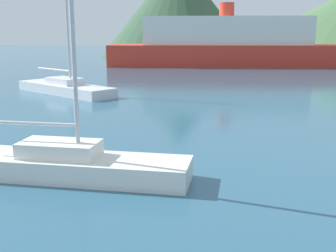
# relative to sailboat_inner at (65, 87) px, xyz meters

# --- Properties ---
(sailboat_inner) EXTENTS (8.20, 5.68, 8.25)m
(sailboat_inner) POSITION_rel_sailboat_inner_xyz_m (0.00, 0.00, 0.00)
(sailboat_inner) COLOR silver
(sailboat_inner) RESTS_ON ground_plane
(sailboat_middle) EXTENTS (7.32, 1.96, 11.50)m
(sailboat_middle) POSITION_rel_sailboat_inner_xyz_m (7.55, -15.04, 0.07)
(sailboat_middle) COLOR white
(sailboat_middle) RESTS_ON ground_plane
(ferry_distant) EXTENTS (28.51, 12.21, 7.35)m
(ferry_distant) POSITION_rel_sailboat_inner_xyz_m (7.74, 26.35, 2.11)
(ferry_distant) COLOR red
(ferry_distant) RESTS_ON ground_plane
(hill_west) EXTENTS (26.18, 26.18, 15.93)m
(hill_west) POSITION_rel_sailboat_inner_xyz_m (-2.56, 46.56, 7.55)
(hill_west) COLOR #38563D
(hill_west) RESTS_ON ground_plane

